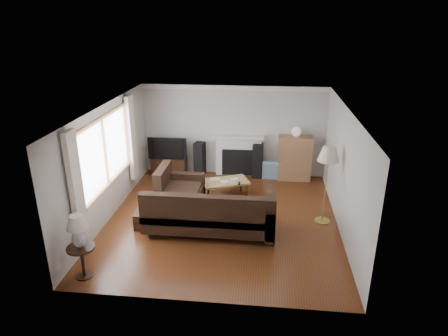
# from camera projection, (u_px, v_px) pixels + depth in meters

# --- Properties ---
(room) EXTENTS (5.10, 5.60, 2.54)m
(room) POSITION_uv_depth(u_px,v_px,m) (222.00, 166.00, 8.41)
(room) COLOR #592B13
(room) RESTS_ON ground
(window) EXTENTS (0.12, 2.74, 1.54)m
(window) POSITION_uv_depth(u_px,v_px,m) (106.00, 152.00, 8.37)
(window) COLOR brown
(window) RESTS_ON room
(curtain_near) EXTENTS (0.10, 0.35, 2.10)m
(curtain_near) POSITION_uv_depth(u_px,v_px,m) (76.00, 188.00, 7.01)
(curtain_near) COLOR silver
(curtain_near) RESTS_ON room
(curtain_far) EXTENTS (0.10, 0.35, 2.10)m
(curtain_far) POSITION_uv_depth(u_px,v_px,m) (132.00, 138.00, 9.83)
(curtain_far) COLOR silver
(curtain_far) RESTS_ON room
(fireplace) EXTENTS (1.40, 0.26, 1.15)m
(fireplace) POSITION_uv_depth(u_px,v_px,m) (238.00, 156.00, 11.09)
(fireplace) COLOR white
(fireplace) RESTS_ON room
(tv_stand) EXTENTS (0.97, 0.44, 0.49)m
(tv_stand) POSITION_uv_depth(u_px,v_px,m) (169.00, 166.00, 11.28)
(tv_stand) COLOR black
(tv_stand) RESTS_ON ground
(television) EXTENTS (1.07, 0.14, 0.62)m
(television) POSITION_uv_depth(u_px,v_px,m) (168.00, 147.00, 11.08)
(television) COLOR black
(television) RESTS_ON tv_stand
(speaker_left) EXTENTS (0.32, 0.36, 0.95)m
(speaker_left) POSITION_uv_depth(u_px,v_px,m) (200.00, 159.00, 11.14)
(speaker_left) COLOR black
(speaker_left) RESTS_ON ground
(speaker_right) EXTENTS (0.29, 0.34, 0.96)m
(speaker_right) POSITION_uv_depth(u_px,v_px,m) (258.00, 161.00, 10.99)
(speaker_right) COLOR black
(speaker_right) RESTS_ON ground
(bookshelf) EXTENTS (0.89, 0.42, 1.22)m
(bookshelf) POSITION_uv_depth(u_px,v_px,m) (295.00, 158.00, 10.80)
(bookshelf) COLOR #966945
(bookshelf) RESTS_ON ground
(globe_lamp) EXTENTS (0.26, 0.26, 0.26)m
(globe_lamp) POSITION_uv_depth(u_px,v_px,m) (296.00, 132.00, 10.53)
(globe_lamp) COLOR white
(globe_lamp) RESTS_ON bookshelf
(sectional_sofa) EXTENTS (2.89, 2.11, 0.93)m
(sectional_sofa) POSITION_uv_depth(u_px,v_px,m) (210.00, 211.00, 8.20)
(sectional_sofa) COLOR black
(sectional_sofa) RESTS_ON ground
(coffee_table) EXTENTS (1.27, 0.99, 0.44)m
(coffee_table) POSITION_uv_depth(u_px,v_px,m) (225.00, 189.00, 9.86)
(coffee_table) COLOR #A3844E
(coffee_table) RESTS_ON ground
(footstool) EXTENTS (0.42, 0.42, 0.35)m
(footstool) POSITION_uv_depth(u_px,v_px,m) (145.00, 220.00, 8.47)
(footstool) COLOR black
(footstool) RESTS_ON ground
(floor_lamp) EXTENTS (0.56, 0.56, 1.74)m
(floor_lamp) POSITION_uv_depth(u_px,v_px,m) (326.00, 185.00, 8.44)
(floor_lamp) COLOR gold
(floor_lamp) RESTS_ON ground
(side_table) EXTENTS (0.48, 0.48, 0.59)m
(side_table) POSITION_uv_depth(u_px,v_px,m) (83.00, 262.00, 6.83)
(side_table) COLOR black
(side_table) RESTS_ON ground
(table_lamp) EXTENTS (0.36, 0.36, 0.59)m
(table_lamp) POSITION_uv_depth(u_px,v_px,m) (78.00, 232.00, 6.61)
(table_lamp) COLOR silver
(table_lamp) RESTS_ON side_table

